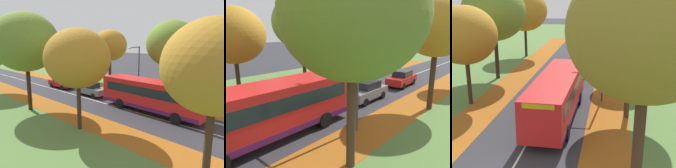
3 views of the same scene
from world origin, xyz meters
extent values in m
cube|color=#9E5619|center=(-4.60, 14.00, 0.01)|extent=(2.80, 60.00, 0.00)
cube|color=#517538|center=(9.20, 20.00, 0.00)|extent=(12.00, 90.00, 0.01)
cube|color=#9E5619|center=(4.60, 14.00, 0.01)|extent=(2.80, 60.00, 0.00)
cube|color=silver|center=(0.00, 20.00, 0.00)|extent=(0.12, 80.00, 0.01)
cylinder|color=#382619|center=(-6.21, 1.08, 1.92)|extent=(0.35, 0.35, 3.84)
ellipsoid|color=#AD7A23|center=(-6.21, 1.08, 5.53)|extent=(4.52, 4.52, 4.07)
cylinder|color=#382619|center=(-6.06, 10.59, 1.77)|extent=(0.32, 0.32, 3.54)
ellipsoid|color=#AD7A23|center=(-6.06, 10.59, 5.34)|extent=(4.80, 4.80, 4.32)
cylinder|color=black|center=(-6.51, 17.77, 2.11)|extent=(0.38, 0.38, 4.21)
ellipsoid|color=olive|center=(-6.51, 17.77, 6.48)|extent=(6.04, 6.04, 5.44)
cylinder|color=#422D1E|center=(5.83, 9.80, 2.11)|extent=(0.38, 0.38, 4.21)
ellipsoid|color=olive|center=(5.83, 9.80, 6.28)|extent=(5.50, 5.50, 4.95)
cylinder|color=#382619|center=(5.92, 19.21, 2.11)|extent=(0.38, 0.38, 4.22)
ellipsoid|color=#AD7A23|center=(5.92, 19.21, 5.98)|extent=(4.69, 4.69, 4.22)
cylinder|color=black|center=(6.27, 27.89, 1.82)|extent=(0.33, 0.33, 3.65)
ellipsoid|color=#AD7A23|center=(6.27, 27.89, 5.20)|extent=(4.13, 4.13, 3.72)
cylinder|color=#47474C|center=(4.00, 12.73, 3.00)|extent=(0.14, 0.14, 6.00)
cylinder|color=#47474C|center=(3.20, 12.73, 5.90)|extent=(1.60, 0.10, 0.10)
ellipsoid|color=silver|center=(2.40, 12.73, 5.85)|extent=(0.44, 0.28, 0.20)
cube|color=red|center=(1.07, 8.99, 1.73)|extent=(2.63, 10.43, 2.50)
cube|color=#19232D|center=(1.00, 3.85, 2.08)|extent=(2.30, 0.13, 1.30)
cube|color=#19232D|center=(1.07, 8.99, 2.13)|extent=(2.66, 9.18, 0.80)
cube|color=#4C1951|center=(1.07, 8.99, 0.66)|extent=(2.65, 10.22, 0.32)
cube|color=yellow|center=(1.00, 3.83, 2.80)|extent=(1.75, 0.10, 0.28)
cylinder|color=black|center=(2.22, 5.75, 0.48)|extent=(0.31, 0.96, 0.96)
cylinder|color=black|center=(-0.16, 5.78, 0.48)|extent=(0.31, 0.96, 0.96)
cylinder|color=black|center=(2.30, 11.83, 0.48)|extent=(0.31, 0.96, 0.96)
cylinder|color=black|center=(-0.08, 11.86, 0.48)|extent=(0.31, 0.96, 0.96)
cube|color=slate|center=(1.24, 17.81, 0.67)|extent=(1.71, 4.20, 0.70)
cube|color=#19232D|center=(1.24, 17.96, 1.32)|extent=(1.45, 2.02, 0.60)
cylinder|color=black|center=(2.02, 16.51, 0.32)|extent=(0.22, 0.64, 0.64)
cylinder|color=black|center=(0.46, 16.50, 0.32)|extent=(0.22, 0.64, 0.64)
cylinder|color=black|center=(2.02, 19.11, 0.32)|extent=(0.22, 0.64, 0.64)
cylinder|color=black|center=(0.45, 19.11, 0.32)|extent=(0.22, 0.64, 0.64)
cube|color=#B21919|center=(1.27, 24.33, 0.67)|extent=(1.86, 4.26, 0.70)
cube|color=#19232D|center=(1.26, 24.48, 1.32)|extent=(1.52, 2.07, 0.60)
cylinder|color=black|center=(2.10, 23.06, 0.32)|extent=(0.24, 0.65, 0.64)
cylinder|color=black|center=(0.54, 23.00, 0.32)|extent=(0.24, 0.65, 0.64)
cylinder|color=black|center=(2.00, 25.66, 0.32)|extent=(0.24, 0.65, 0.64)
cylinder|color=black|center=(0.44, 25.60, 0.32)|extent=(0.24, 0.65, 0.64)
camera|label=1|loc=(-15.57, -2.10, 6.56)|focal=35.00mm
camera|label=2|loc=(10.94, 3.15, 5.76)|focal=35.00mm
camera|label=3|loc=(4.67, -10.81, 8.69)|focal=50.00mm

